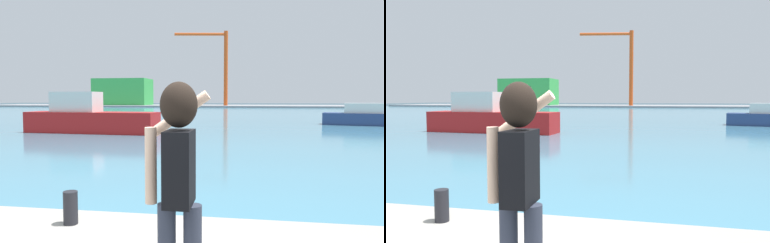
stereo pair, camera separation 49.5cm
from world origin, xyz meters
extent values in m
plane|color=#334751|center=(0.00, 50.00, 0.00)|extent=(220.00, 220.00, 0.00)
cube|color=teal|center=(0.00, 52.00, 0.01)|extent=(140.00, 100.00, 0.02)
cube|color=gray|center=(0.00, 92.00, 0.20)|extent=(140.00, 20.00, 0.41)
cube|color=black|center=(0.81, -0.18, 1.73)|extent=(0.20, 0.34, 0.56)
sphere|color=#E0B293|center=(0.81, -0.18, 2.19)|extent=(0.22, 0.22, 0.22)
ellipsoid|color=black|center=(0.81, -0.20, 2.20)|extent=(0.28, 0.26, 0.34)
cylinder|color=#E0B293|center=(0.59, -0.18, 1.74)|extent=(0.09, 0.09, 0.58)
cylinder|color=#E0B293|center=(0.76, 0.04, 2.11)|extent=(0.52, 0.09, 0.40)
cube|color=black|center=(0.75, 0.16, 2.28)|extent=(0.01, 0.07, 0.14)
cylinder|color=black|center=(-0.94, 1.45, 0.84)|extent=(0.18, 0.18, 0.42)
cube|color=#B21919|center=(-8.74, 19.01, 0.69)|extent=(8.76, 2.54, 1.34)
cube|color=silver|center=(-9.82, 19.08, 2.01)|extent=(3.12, 1.69, 1.29)
cube|color=navy|center=(11.58, 28.47, 0.52)|extent=(8.64, 4.06, 0.99)
cube|color=silver|center=(10.56, 28.72, 1.42)|extent=(3.23, 2.22, 0.83)
cube|color=green|center=(-33.22, 92.11, 3.96)|extent=(14.64, 9.11, 7.10)
cylinder|color=#D84C19|center=(-4.80, 87.91, 9.65)|extent=(1.00, 1.00, 18.49)
cylinder|color=#D84C19|center=(-11.11, 86.85, 18.10)|extent=(12.74, 2.80, 0.70)
camera|label=1|loc=(1.33, -2.79, 2.24)|focal=33.69mm
camera|label=2|loc=(1.81, -2.69, 2.24)|focal=33.69mm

